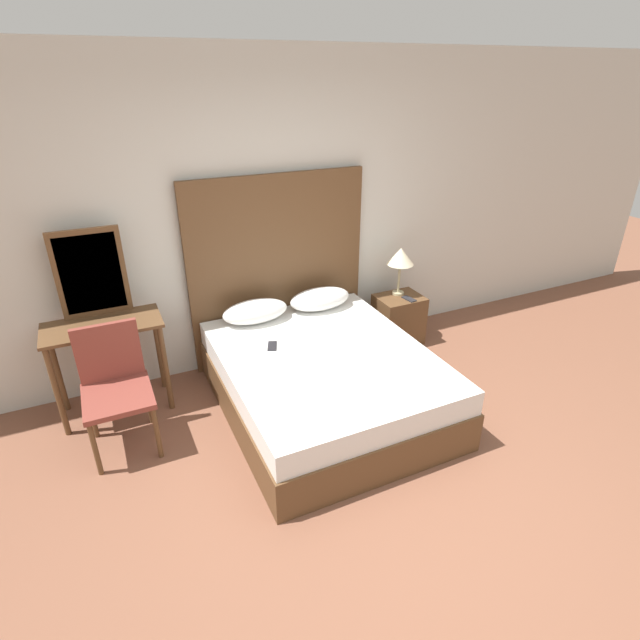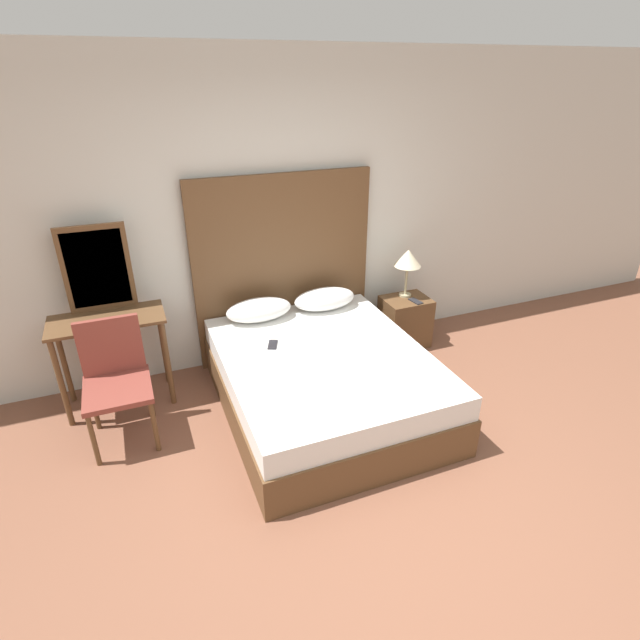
{
  "view_description": "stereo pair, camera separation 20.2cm",
  "coord_description": "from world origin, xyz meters",
  "px_view_note": "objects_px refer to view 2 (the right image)",
  "views": [
    {
      "loc": [
        -1.35,
        -1.73,
        2.5
      ],
      "look_at": [
        0.12,
        1.4,
        0.76
      ],
      "focal_mm": 28.0,
      "sensor_mm": 36.0,
      "label": 1
    },
    {
      "loc": [
        -1.16,
        -1.81,
        2.5
      ],
      "look_at": [
        0.12,
        1.4,
        0.76
      ],
      "focal_mm": 28.0,
      "sensor_mm": 36.0,
      "label": 2
    }
  ],
  "objects_px": {
    "phone_on_nightstand": "(416,301)",
    "chair": "(115,374)",
    "table_lamp": "(408,259)",
    "bed": "(324,381)",
    "phone_on_bed": "(273,345)",
    "nightstand": "(405,322)",
    "vanity_desk": "(110,337)"
  },
  "relations": [
    {
      "from": "nightstand",
      "to": "chair",
      "type": "height_order",
      "value": "chair"
    },
    {
      "from": "phone_on_nightstand",
      "to": "chair",
      "type": "xyz_separation_m",
      "value": [
        -2.73,
        -0.33,
        0.02
      ]
    },
    {
      "from": "table_lamp",
      "to": "nightstand",
      "type": "bearing_deg",
      "value": -106.88
    },
    {
      "from": "phone_on_nightstand",
      "to": "bed",
      "type": "bearing_deg",
      "value": -153.25
    },
    {
      "from": "bed",
      "to": "nightstand",
      "type": "relative_size",
      "value": 3.86
    },
    {
      "from": "phone_on_bed",
      "to": "nightstand",
      "type": "height_order",
      "value": "phone_on_bed"
    },
    {
      "from": "table_lamp",
      "to": "phone_on_nightstand",
      "type": "bearing_deg",
      "value": -81.61
    },
    {
      "from": "phone_on_nightstand",
      "to": "table_lamp",
      "type": "bearing_deg",
      "value": 98.39
    },
    {
      "from": "bed",
      "to": "phone_on_nightstand",
      "type": "bearing_deg",
      "value": 26.75
    },
    {
      "from": "phone_on_nightstand",
      "to": "chair",
      "type": "relative_size",
      "value": 0.17
    },
    {
      "from": "bed",
      "to": "vanity_desk",
      "type": "xyz_separation_m",
      "value": [
        -1.54,
        0.7,
        0.36
      ]
    },
    {
      "from": "nightstand",
      "to": "phone_on_nightstand",
      "type": "xyz_separation_m",
      "value": [
        0.05,
        -0.09,
        0.25
      ]
    },
    {
      "from": "phone_on_bed",
      "to": "phone_on_nightstand",
      "type": "distance_m",
      "value": 1.57
    },
    {
      "from": "vanity_desk",
      "to": "nightstand",
      "type": "bearing_deg",
      "value": -0.2
    },
    {
      "from": "phone_on_bed",
      "to": "nightstand",
      "type": "bearing_deg",
      "value": 15.49
    },
    {
      "from": "nightstand",
      "to": "phone_on_bed",
      "type": "bearing_deg",
      "value": -164.51
    },
    {
      "from": "table_lamp",
      "to": "chair",
      "type": "xyz_separation_m",
      "value": [
        -2.7,
        -0.49,
        -0.36
      ]
    },
    {
      "from": "table_lamp",
      "to": "phone_on_nightstand",
      "type": "height_order",
      "value": "table_lamp"
    },
    {
      "from": "phone_on_bed",
      "to": "bed",
      "type": "bearing_deg",
      "value": -39.66
    },
    {
      "from": "table_lamp",
      "to": "vanity_desk",
      "type": "xyz_separation_m",
      "value": [
        -2.71,
        -0.06,
        -0.26
      ]
    },
    {
      "from": "phone_on_bed",
      "to": "vanity_desk",
      "type": "relative_size",
      "value": 0.19
    },
    {
      "from": "table_lamp",
      "to": "vanity_desk",
      "type": "distance_m",
      "value": 2.73
    },
    {
      "from": "bed",
      "to": "table_lamp",
      "type": "height_order",
      "value": "table_lamp"
    },
    {
      "from": "phone_on_bed",
      "to": "nightstand",
      "type": "xyz_separation_m",
      "value": [
        1.49,
        0.41,
        -0.27
      ]
    },
    {
      "from": "table_lamp",
      "to": "chair",
      "type": "bearing_deg",
      "value": -169.8
    },
    {
      "from": "phone_on_bed",
      "to": "chair",
      "type": "bearing_deg",
      "value": -179.9
    },
    {
      "from": "table_lamp",
      "to": "bed",
      "type": "bearing_deg",
      "value": -146.91
    },
    {
      "from": "nightstand",
      "to": "vanity_desk",
      "type": "xyz_separation_m",
      "value": [
        -2.69,
        0.01,
        0.37
      ]
    },
    {
      "from": "phone_on_bed",
      "to": "phone_on_nightstand",
      "type": "relative_size",
      "value": 1.05
    },
    {
      "from": "chair",
      "to": "bed",
      "type": "bearing_deg",
      "value": -10.3
    },
    {
      "from": "nightstand",
      "to": "chair",
      "type": "xyz_separation_m",
      "value": [
        -2.68,
        -0.41,
        0.27
      ]
    },
    {
      "from": "bed",
      "to": "table_lamp",
      "type": "distance_m",
      "value": 1.53
    }
  ]
}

